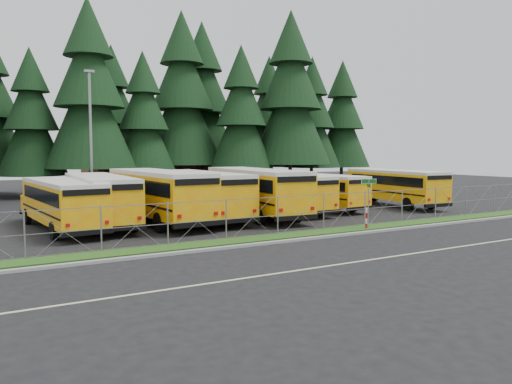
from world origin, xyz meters
The scene contains 28 objects.
ground centered at (0.00, 0.00, 0.00)m, with size 120.00×120.00×0.00m, color black.
curb centered at (0.00, -3.10, 0.06)m, with size 50.00×0.25×0.12m, color gray.
grass_verge centered at (0.00, -1.70, 0.03)m, with size 50.00×1.40×0.06m, color #1C4213.
road_lane_line centered at (0.00, -8.00, 0.01)m, with size 50.00×0.12×0.01m, color beige.
chainlink_fence centered at (0.00, -1.00, 1.00)m, with size 44.00×0.10×2.00m, color gray, non-canonical shape.
brick_building centered at (6.00, 40.00, 3.00)m, with size 22.00×10.00×6.00m, color brown.
bus_0 centered at (-13.51, 6.08, 1.38)m, with size 2.49×10.55×2.77m, color orange, non-canonical shape.
bus_1 centered at (-11.33, 6.74, 1.47)m, with size 2.64×11.18×2.93m, color orange, non-canonical shape.
bus_2 centered at (-8.07, 6.22, 1.58)m, with size 2.85×12.08×3.17m, color orange, non-canonical shape.
bus_3 centered at (-5.25, 6.36, 1.51)m, with size 2.72×11.53×3.02m, color orange, non-canonical shape.
bus_4 centered at (-1.61, 5.72, 1.58)m, with size 2.84×12.04×3.16m, color orange, non-canonical shape.
bus_5 centered at (1.46, 6.78, 1.35)m, with size 2.43×10.28×2.69m, color orange, non-canonical shape.
bus_6 centered at (4.58, 7.17, 1.31)m, with size 2.35×9.97×2.61m, color orange, non-canonical shape.
bus_east centered at (11.10, 5.90, 1.42)m, with size 2.56×10.83×2.84m, color orange, non-canonical shape.
street_sign centered at (1.18, -2.17, 2.03)m, with size 0.77×0.51×2.81m.
striped_bollard centered at (1.23, -1.96, 0.60)m, with size 0.11×0.11×1.20m, color #B20C0C.
light_standard centered at (-9.98, 14.85, 5.50)m, with size 0.70×0.35×10.14m.
conifer_2 centered at (-12.50, 28.01, 6.94)m, with size 6.28×6.28×13.88m, color black, non-canonical shape.
conifer_3 centered at (-7.73, 25.67, 9.26)m, with size 8.38×8.38×18.53m, color black, non-canonical shape.
conifer_4 centered at (-2.44, 26.22, 7.11)m, with size 6.43×6.43×14.22m, color black, non-canonical shape.
conifer_5 centered at (2.72, 28.77, 9.72)m, with size 8.79×8.79×19.44m, color black, non-canonical shape.
conifer_6 centered at (7.49, 24.12, 7.73)m, with size 6.99×6.99×15.45m, color black, non-canonical shape.
conifer_7 centered at (13.27, 23.38, 9.82)m, with size 8.88×8.88×19.65m, color black, non-canonical shape.
conifer_8 centered at (18.91, 27.04, 7.88)m, with size 7.12×7.12×15.75m, color black, non-canonical shape.
conifer_9 centered at (23.70, 27.09, 7.87)m, with size 7.11×7.11×15.73m, color black, non-canonical shape.
conifer_11 centered at (-3.46, 34.32, 8.09)m, with size 7.31×7.31×16.18m, color black, non-canonical shape.
conifer_12 centered at (6.54, 31.99, 9.72)m, with size 8.79×8.79×19.45m, color black, non-canonical shape.
conifer_13 centered at (15.26, 31.08, 8.08)m, with size 7.31×7.31×16.16m, color black, non-canonical shape.
Camera 1 is at (-17.90, -22.65, 4.35)m, focal length 35.00 mm.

